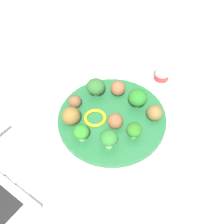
{
  "coord_description": "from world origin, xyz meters",
  "views": [
    {
      "loc": [
        0.23,
        0.42,
        0.61
      ],
      "look_at": [
        0.0,
        0.0,
        0.04
      ],
      "focal_mm": 47.63,
      "sensor_mm": 36.0,
      "label": 1
    }
  ],
  "objects_px": {
    "broccoli_floret_mid_left": "(137,97)",
    "meatball_near_rim": "(75,101)",
    "meatball_front_right": "(155,113)",
    "pepper_ring_far_rim": "(95,118)",
    "broccoli_floret_mid_right": "(134,130)",
    "napkin": "(17,174)",
    "meatball_mid_left": "(115,121)",
    "yogurt_bottle": "(162,75)",
    "meatball_back_left": "(71,116)",
    "broccoli_floret_center": "(97,86)",
    "fork": "(16,181)",
    "plate": "(112,119)",
    "broccoli_floret_front_right": "(109,138)",
    "knife": "(12,168)",
    "broccoli_floret_near_rim": "(81,132)",
    "meatball_far_rim": "(118,88)"
  },
  "relations": [
    {
      "from": "meatball_mid_left",
      "to": "yogurt_bottle",
      "type": "bearing_deg",
      "value": -157.62
    },
    {
      "from": "broccoli_floret_front_right",
      "to": "meatball_near_rim",
      "type": "distance_m",
      "value": 0.16
    },
    {
      "from": "broccoli_floret_center",
      "to": "fork",
      "type": "xyz_separation_m",
      "value": [
        0.28,
        0.14,
        -0.04
      ]
    },
    {
      "from": "plate",
      "to": "fork",
      "type": "xyz_separation_m",
      "value": [
        0.27,
        0.05,
        -0.0
      ]
    },
    {
      "from": "meatball_near_rim",
      "to": "knife",
      "type": "height_order",
      "value": "meatball_near_rim"
    },
    {
      "from": "broccoli_floret_mid_right",
      "to": "meatball_front_right",
      "type": "distance_m",
      "value": 0.08
    },
    {
      "from": "fork",
      "to": "knife",
      "type": "bearing_deg",
      "value": -93.36
    },
    {
      "from": "broccoli_floret_front_right",
      "to": "meatball_mid_left",
      "type": "relative_size",
      "value": 1.29
    },
    {
      "from": "meatball_front_right",
      "to": "knife",
      "type": "bearing_deg",
      "value": -6.56
    },
    {
      "from": "meatball_far_rim",
      "to": "knife",
      "type": "relative_size",
      "value": 0.28
    },
    {
      "from": "broccoli_floret_front_right",
      "to": "broccoli_floret_center",
      "type": "distance_m",
      "value": 0.17
    },
    {
      "from": "broccoli_floret_center",
      "to": "napkin",
      "type": "bearing_deg",
      "value": 24.17
    },
    {
      "from": "plate",
      "to": "meatball_back_left",
      "type": "xyz_separation_m",
      "value": [
        0.1,
        -0.04,
        0.03
      ]
    },
    {
      "from": "plate",
      "to": "broccoli_floret_near_rim",
      "type": "xyz_separation_m",
      "value": [
        0.1,
        0.02,
        0.03
      ]
    },
    {
      "from": "meatball_front_right",
      "to": "meatball_mid_left",
      "type": "distance_m",
      "value": 0.1
    },
    {
      "from": "broccoli_floret_front_right",
      "to": "napkin",
      "type": "relative_size",
      "value": 0.3
    },
    {
      "from": "pepper_ring_far_rim",
      "to": "meatball_near_rim",
      "type": "bearing_deg",
      "value": -68.14
    },
    {
      "from": "broccoli_floret_mid_right",
      "to": "meatball_back_left",
      "type": "xyz_separation_m",
      "value": [
        0.11,
        -0.11,
        -0.0
      ]
    },
    {
      "from": "meatball_mid_left",
      "to": "meatball_back_left",
      "type": "bearing_deg",
      "value": -35.99
    },
    {
      "from": "broccoli_floret_center",
      "to": "meatball_mid_left",
      "type": "relative_size",
      "value": 1.31
    },
    {
      "from": "meatball_far_rim",
      "to": "broccoli_floret_mid_left",
      "type": "bearing_deg",
      "value": 109.09
    },
    {
      "from": "meatball_front_right",
      "to": "pepper_ring_far_rim",
      "type": "distance_m",
      "value": 0.15
    },
    {
      "from": "broccoli_floret_front_right",
      "to": "pepper_ring_far_rim",
      "type": "distance_m",
      "value": 0.09
    },
    {
      "from": "meatball_back_left",
      "to": "pepper_ring_far_rim",
      "type": "height_order",
      "value": "meatball_back_left"
    },
    {
      "from": "meatball_far_rim",
      "to": "meatball_back_left",
      "type": "distance_m",
      "value": 0.15
    },
    {
      "from": "pepper_ring_far_rim",
      "to": "napkin",
      "type": "height_order",
      "value": "pepper_ring_far_rim"
    },
    {
      "from": "napkin",
      "to": "knife",
      "type": "height_order",
      "value": "knife"
    },
    {
      "from": "broccoli_floret_mid_left",
      "to": "meatball_front_right",
      "type": "height_order",
      "value": "broccoli_floret_mid_left"
    },
    {
      "from": "broccoli_floret_mid_right",
      "to": "meatball_mid_left",
      "type": "bearing_deg",
      "value": -64.97
    },
    {
      "from": "meatball_near_rim",
      "to": "broccoli_floret_mid_left",
      "type": "bearing_deg",
      "value": 151.36
    },
    {
      "from": "broccoli_floret_mid_left",
      "to": "knife",
      "type": "distance_m",
      "value": 0.35
    },
    {
      "from": "meatball_far_rim",
      "to": "knife",
      "type": "bearing_deg",
      "value": 13.42
    },
    {
      "from": "broccoli_floret_mid_left",
      "to": "meatball_back_left",
      "type": "distance_m",
      "value": 0.18
    },
    {
      "from": "meatball_mid_left",
      "to": "napkin",
      "type": "bearing_deg",
      "value": 0.56
    },
    {
      "from": "meatball_back_left",
      "to": "knife",
      "type": "relative_size",
      "value": 0.32
    },
    {
      "from": "broccoli_floret_mid_left",
      "to": "pepper_ring_far_rim",
      "type": "relative_size",
      "value": 0.94
    },
    {
      "from": "meatball_near_rim",
      "to": "meatball_far_rim",
      "type": "bearing_deg",
      "value": 172.44
    },
    {
      "from": "fork",
      "to": "yogurt_bottle",
      "type": "relative_size",
      "value": 1.66
    },
    {
      "from": "broccoli_floret_mid_right",
      "to": "yogurt_bottle",
      "type": "bearing_deg",
      "value": -143.03
    },
    {
      "from": "napkin",
      "to": "broccoli_floret_mid_right",
      "type": "bearing_deg",
      "value": 170.42
    },
    {
      "from": "broccoli_floret_mid_right",
      "to": "broccoli_floret_center",
      "type": "height_order",
      "value": "broccoli_floret_center"
    },
    {
      "from": "meatball_mid_left",
      "to": "knife",
      "type": "height_order",
      "value": "meatball_mid_left"
    },
    {
      "from": "plate",
      "to": "broccoli_floret_mid_left",
      "type": "xyz_separation_m",
      "value": [
        -0.08,
        -0.0,
        0.04
      ]
    },
    {
      "from": "broccoli_floret_mid_right",
      "to": "broccoli_floret_center",
      "type": "distance_m",
      "value": 0.17
    },
    {
      "from": "broccoli_floret_near_rim",
      "to": "broccoli_floret_center",
      "type": "height_order",
      "value": "broccoli_floret_center"
    },
    {
      "from": "meatball_mid_left",
      "to": "plate",
      "type": "bearing_deg",
      "value": -103.3
    },
    {
      "from": "broccoli_floret_mid_left",
      "to": "meatball_near_rim",
      "type": "height_order",
      "value": "broccoli_floret_mid_left"
    },
    {
      "from": "broccoli_floret_center",
      "to": "meatball_far_rim",
      "type": "distance_m",
      "value": 0.06
    },
    {
      "from": "broccoli_floret_mid_right",
      "to": "napkin",
      "type": "relative_size",
      "value": 0.25
    },
    {
      "from": "broccoli_floret_mid_left",
      "to": "napkin",
      "type": "distance_m",
      "value": 0.34
    }
  ]
}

